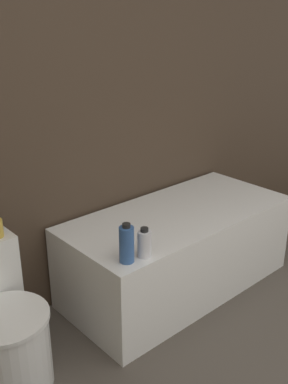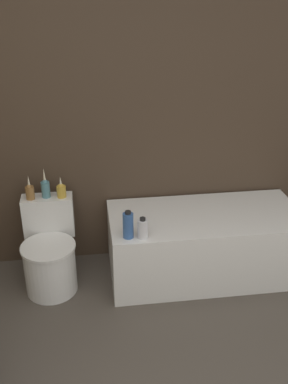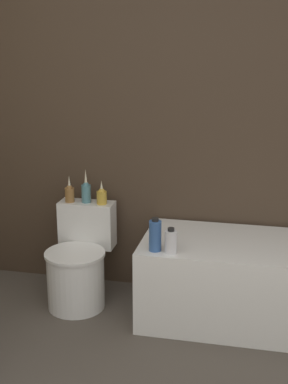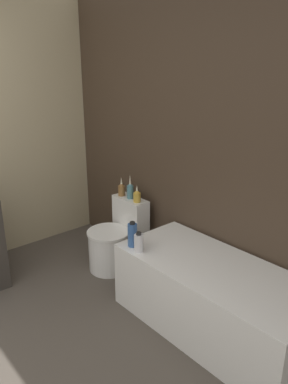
% 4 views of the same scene
% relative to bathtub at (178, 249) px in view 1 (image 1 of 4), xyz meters
% --- Properties ---
extents(wall_back_tiled, '(6.40, 0.06, 2.60)m').
position_rel_bathtub_xyz_m(wall_back_tiled, '(-0.79, 0.40, 1.02)').
color(wall_back_tiled, '#423326').
rests_on(wall_back_tiled, ground_plane).
extents(bathtub, '(1.51, 0.70, 0.54)m').
position_rel_bathtub_xyz_m(bathtub, '(0.00, 0.00, 0.00)').
color(bathtub, white).
rests_on(bathtub, ground).
extents(toilet, '(0.41, 0.57, 0.68)m').
position_rel_bathtub_xyz_m(toilet, '(-1.23, 0.00, 0.01)').
color(toilet, white).
rests_on(toilet, ground).
extents(shampoo_bottle_tall, '(0.08, 0.08, 0.21)m').
position_rel_bathtub_xyz_m(shampoo_bottle_tall, '(-0.64, -0.25, 0.37)').
color(shampoo_bottle_tall, '#335999').
rests_on(shampoo_bottle_tall, bathtub).
extents(shampoo_bottle_short, '(0.07, 0.07, 0.16)m').
position_rel_bathtub_xyz_m(shampoo_bottle_short, '(-0.54, -0.27, 0.34)').
color(shampoo_bottle_short, silver).
rests_on(shampoo_bottle_short, bathtub).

